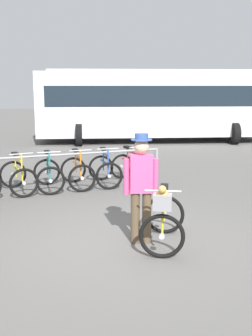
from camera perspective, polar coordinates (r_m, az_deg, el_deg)
name	(u,v)px	position (r m, az deg, el deg)	size (l,w,h in m)	color
ground_plane	(126,241)	(6.69, -0.06, -10.01)	(80.00, 80.00, 0.00)	#605E5B
bike_rack_rail	(69,161)	(9.79, -7.86, 1.01)	(4.59, 0.51, 0.88)	#99999E
racked_bike_yellow	(18,177)	(9.83, -14.61, -1.19)	(0.88, 1.20, 0.97)	black
racked_bike_teal	(49,175)	(9.93, -10.60, -0.90)	(0.67, 1.09, 0.97)	black
racked_bike_orange	(77,172)	(10.08, -6.70, -0.60)	(0.72, 1.13, 0.97)	black
racked_bike_blue	(105,170)	(10.27, -2.92, -0.31)	(0.68, 1.10, 0.97)	black
racked_bike_red	(131,168)	(10.51, 0.71, -0.03)	(0.90, 1.24, 0.98)	black
featured_bicycle	(163,217)	(6.29, 5.12, -6.77)	(1.03, 1.26, 1.09)	black
person_with_featured_bike	(141,184)	(6.35, 2.10, -2.21)	(0.52, 0.32, 1.72)	brown
bus_distant	(154,102)	(18.36, 3.88, 9.10)	(10.30, 4.66, 3.08)	silver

